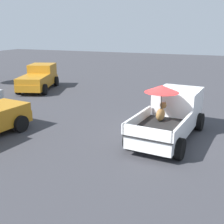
% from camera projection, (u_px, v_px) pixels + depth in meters
% --- Properties ---
extents(ground_plane, '(80.00, 80.00, 0.00)m').
position_uv_depth(ground_plane, '(167.00, 139.00, 12.47)').
color(ground_plane, '#38383D').
extents(pickup_truck_main, '(5.23, 2.70, 2.37)m').
position_uv_depth(pickup_truck_main, '(171.00, 114.00, 12.59)').
color(pickup_truck_main, black).
rests_on(pickup_truck_main, ground).
extents(pickup_truck_red, '(5.12, 3.25, 1.80)m').
position_uv_depth(pickup_truck_red, '(39.00, 78.00, 22.02)').
color(pickup_truck_red, black).
rests_on(pickup_truck_red, ground).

